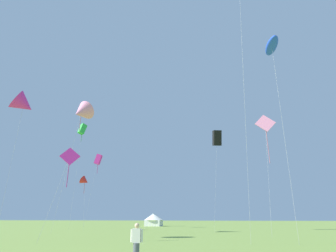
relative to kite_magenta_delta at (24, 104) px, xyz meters
name	(u,v)px	position (x,y,z in m)	size (l,w,h in m)	color
kite_magenta_delta	(24,104)	(0.00, 0.00, 0.00)	(3.57, 3.60, 15.20)	#E02DA3
kite_green_box	(82,129)	(-8.85, 28.17, 6.55)	(1.85, 3.41, 21.52)	green
kite_magenta_box	(98,159)	(-9.54, 38.34, 1.90)	(2.53, 2.22, 16.98)	#E02DA3
kite_pink_diamond	(266,126)	(26.48, 10.82, -0.75)	(2.60, 2.19, 14.59)	pink
kite_red_delta	(85,181)	(-2.50, 19.71, -5.84)	(2.39, 2.56, 8.80)	red
kite_pink_delta	(81,112)	(0.67, 10.81, 3.15)	(3.84, 4.30, 18.73)	pink
kite_magenta_diamond	(70,158)	(7.25, -1.54, -6.59)	(1.89, 2.11, 8.21)	#E02DA3
kite_black_box	(217,138)	(20.03, 23.94, 1.67)	(2.15, 2.18, 16.86)	black
kite_blue_parafoil	(272,46)	(26.53, 1.32, 4.61)	(1.41, 3.33, 18.88)	blue
person_spectator	(136,244)	(17.11, -11.42, -12.89)	(0.57, 0.28, 1.73)	#565B66
festival_tent_right	(154,219)	(3.29, 44.57, -12.05)	(4.68, 4.68, 3.04)	white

